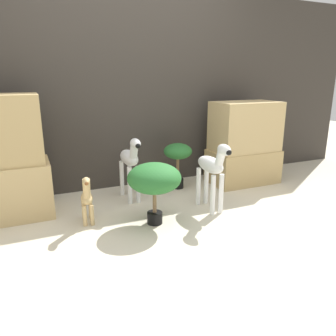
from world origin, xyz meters
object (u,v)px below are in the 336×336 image
object	(u,v)px
potted_palm_front	(154,180)
potted_palm_back	(178,155)
zebra_left	(130,161)
giraffe_figurine	(87,198)
zebra_right	(212,168)

from	to	relation	value
potted_palm_front	potted_palm_back	distance (m)	0.98
zebra_left	giraffe_figurine	xyz separation A→B (m)	(-0.52, -0.40, -0.18)
zebra_left	potted_palm_back	xyz separation A→B (m)	(0.61, 0.15, -0.03)
zebra_left	potted_palm_back	bearing A→B (deg)	13.73
potted_palm_front	potted_palm_back	bearing A→B (deg)	52.94
zebra_left	giraffe_figurine	bearing A→B (deg)	-142.51
potted_palm_front	potted_palm_back	xyz separation A→B (m)	(0.59, 0.78, -0.01)
zebra_right	zebra_left	world-z (taller)	same
zebra_right	giraffe_figurine	bearing A→B (deg)	171.63
giraffe_figurine	potted_palm_front	world-z (taller)	potted_palm_front
zebra_right	potted_palm_back	size ratio (longest dim) A/B	1.31
giraffe_figurine	potted_palm_front	size ratio (longest dim) A/B	0.84
zebra_right	potted_palm_front	size ratio (longest dim) A/B	1.25
zebra_right	zebra_left	size ratio (longest dim) A/B	1.00
zebra_left	giraffe_figurine	size ratio (longest dim) A/B	1.49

